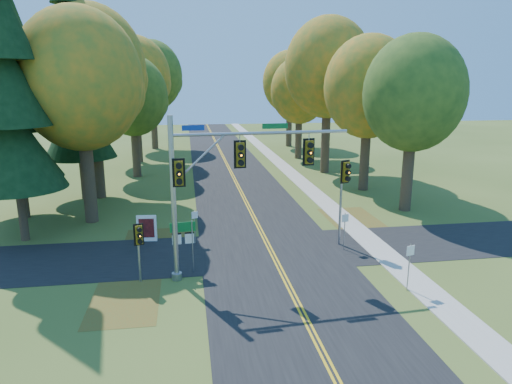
{
  "coord_description": "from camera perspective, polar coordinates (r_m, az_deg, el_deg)",
  "views": [
    {
      "loc": [
        -4.55,
        -22.21,
        9.5
      ],
      "look_at": [
        -0.67,
        3.15,
        3.2
      ],
      "focal_mm": 32.0,
      "sensor_mm": 36.0,
      "label": 1
    }
  ],
  "objects": [
    {
      "name": "reg_sign_e_south",
      "position": [
        22.18,
        18.66,
        -7.93
      ],
      "size": [
        0.43,
        0.15,
        2.28
      ],
      "rotation": [
        0.0,
        0.0,
        0.29
      ],
      "color": "gray",
      "rests_on": "ground"
    },
    {
      "name": "leaf_patch_w_near",
      "position": [
        27.94,
        -12.25,
        -6.39
      ],
      "size": [
        4.0,
        6.0,
        0.0
      ],
      "primitive_type": "cube",
      "color": "brown",
      "rests_on": "ground"
    },
    {
      "name": "tree_e_c",
      "position": [
        48.12,
        9.06,
        15.02
      ],
      "size": [
        8.8,
        8.8,
        15.79
      ],
      "color": "#38281C",
      "rests_on": "ground"
    },
    {
      "name": "ped_signal_pole",
      "position": [
        22.27,
        -14.43,
        -5.72
      ],
      "size": [
        0.46,
        0.55,
        3.0
      ],
      "rotation": [
        0.0,
        0.0,
        0.34
      ],
      "color": "#94979D",
      "rests_on": "ground"
    },
    {
      "name": "reg_sign_w",
      "position": [
        27.28,
        -7.66,
        -3.6
      ],
      "size": [
        0.37,
        0.19,
        2.04
      ],
      "rotation": [
        0.0,
        0.0,
        0.43
      ],
      "color": "gray",
      "rests_on": "ground"
    },
    {
      "name": "sidewalk_east",
      "position": [
        26.43,
        16.11,
        -7.77
      ],
      "size": [
        1.6,
        160.0,
        0.06
      ],
      "primitive_type": "cube",
      "color": "#9E998E",
      "rests_on": "ground"
    },
    {
      "name": "east_signal_pole",
      "position": [
        26.52,
        10.96,
        1.32
      ],
      "size": [
        0.56,
        0.68,
        5.12
      ],
      "rotation": [
        0.0,
        0.0,
        0.38
      ],
      "color": "gray",
      "rests_on": "ground"
    },
    {
      "name": "leaf_patch_w_far",
      "position": [
        21.63,
        -16.03,
        -12.82
      ],
      "size": [
        3.0,
        5.0,
        0.0
      ],
      "primitive_type": "cube",
      "color": "brown",
      "rests_on": "ground"
    },
    {
      "name": "road_cross",
      "position": [
        26.4,
        1.82,
        -7.28
      ],
      "size": [
        60.0,
        6.0,
        0.02
      ],
      "primitive_type": "cube",
      "color": "black",
      "rests_on": "ground"
    },
    {
      "name": "tree_e_b",
      "position": [
        40.85,
        13.97,
        12.56
      ],
      "size": [
        7.6,
        7.6,
        13.33
      ],
      "color": "#38281C",
      "rests_on": "ground"
    },
    {
      "name": "reg_sign_e_north",
      "position": [
        26.49,
        11.05,
        -4.03
      ],
      "size": [
        0.42,
        0.12,
        2.2
      ],
      "rotation": [
        0.0,
        0.0,
        0.22
      ],
      "color": "gray",
      "rests_on": "ground"
    },
    {
      "name": "tree_w_a",
      "position": [
        32.27,
        -21.02,
        12.89
      ],
      "size": [
        8.0,
        8.0,
        14.15
      ],
      "color": "#38281C",
      "rests_on": "ground"
    },
    {
      "name": "tree_w_e",
      "position": [
        66.44,
        -12.86,
        13.96
      ],
      "size": [
        8.4,
        8.4,
        14.97
      ],
      "color": "#38281C",
      "rests_on": "ground"
    },
    {
      "name": "pine_b",
      "position": [
        35.15,
        -28.17,
        10.02
      ],
      "size": [
        5.6,
        5.6,
        17.31
      ],
      "color": "#38281C",
      "rests_on": "ground"
    },
    {
      "name": "road_main",
      "position": [
        24.57,
        2.68,
        -8.93
      ],
      "size": [
        8.0,
        160.0,
        0.02
      ],
      "primitive_type": "cube",
      "color": "black",
      "rests_on": "ground"
    },
    {
      "name": "tree_w_b",
      "position": [
        39.17,
        -19.89,
        14.28
      ],
      "size": [
        8.6,
        8.6,
        15.38
      ],
      "color": "#38281C",
      "rests_on": "ground"
    },
    {
      "name": "centerline_left",
      "position": [
        24.55,
        2.45,
        -8.92
      ],
      "size": [
        0.1,
        160.0,
        0.01
      ],
      "primitive_type": "cube",
      "color": "gold",
      "rests_on": "road_main"
    },
    {
      "name": "traffic_mast",
      "position": [
        21.63,
        -4.64,
        2.1
      ],
      "size": [
        8.78,
        1.17,
        7.98
      ],
      "rotation": [
        0.0,
        0.0,
        0.07
      ],
      "color": "#93959B",
      "rests_on": "ground"
    },
    {
      "name": "route_sign_cluster",
      "position": [
        23.13,
        -9.1,
        -5.5
      ],
      "size": [
        1.27,
        0.18,
        2.73
      ],
      "rotation": [
        0.0,
        0.0,
        0.1
      ],
      "color": "gray",
      "rests_on": "ground"
    },
    {
      "name": "pine_a",
      "position": [
        29.91,
        -28.77,
        11.54
      ],
      "size": [
        5.6,
        5.6,
        19.48
      ],
      "color": "#38281C",
      "rests_on": "ground"
    },
    {
      "name": "tree_w_d",
      "position": [
        55.67,
        -14.88,
        13.64
      ],
      "size": [
        8.2,
        8.2,
        14.56
      ],
      "color": "#38281C",
      "rests_on": "ground"
    },
    {
      "name": "info_kiosk",
      "position": [
        28.33,
        -13.49,
        -4.46
      ],
      "size": [
        1.19,
        0.28,
        1.63
      ],
      "rotation": [
        0.0,
        0.0,
        -0.09
      ],
      "color": "white",
      "rests_on": "ground"
    },
    {
      "name": "tree_e_a",
      "position": [
        34.93,
        19.17,
        11.47
      ],
      "size": [
        7.2,
        7.2,
        12.73
      ],
      "color": "#38281C",
      "rests_on": "ground"
    },
    {
      "name": "tree_e_d",
      "position": [
        56.8,
        5.51,
        12.46
      ],
      "size": [
        7.0,
        7.0,
        12.32
      ],
      "color": "#38281C",
      "rests_on": "ground"
    },
    {
      "name": "leaf_patch_e",
      "position": [
        31.85,
        12.63,
        -3.89
      ],
      "size": [
        3.5,
        8.0,
        0.0
      ],
      "primitive_type": "cube",
      "color": "brown",
      "rests_on": "ground"
    },
    {
      "name": "pine_c",
      "position": [
        39.13,
        -21.77,
        13.13
      ],
      "size": [
        5.6,
        5.6,
        20.56
      ],
      "color": "#38281C",
      "rests_on": "ground"
    },
    {
      "name": "centerline_right",
      "position": [
        24.59,
        2.91,
        -8.89
      ],
      "size": [
        0.1,
        160.0,
        0.01
      ],
      "primitive_type": "cube",
      "color": "gold",
      "rests_on": "road_main"
    },
    {
      "name": "tree_e_e",
      "position": [
        67.48,
        4.28,
        13.5
      ],
      "size": [
        7.8,
        7.8,
        13.74
      ],
      "color": "#38281C",
      "rests_on": "ground"
    },
    {
      "name": "ground",
      "position": [
        24.58,
        2.68,
        -8.95
      ],
      "size": [
        160.0,
        160.0,
        0.0
      ],
      "primitive_type": "plane",
      "color": "#3A4F1B",
      "rests_on": "ground"
    },
    {
      "name": "tree_w_c",
      "position": [
        46.97,
        -15.1,
        11.44
      ],
      "size": [
        6.8,
        6.8,
        11.91
      ],
      "color": "#38281C",
      "rests_on": "ground"
    }
  ]
}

